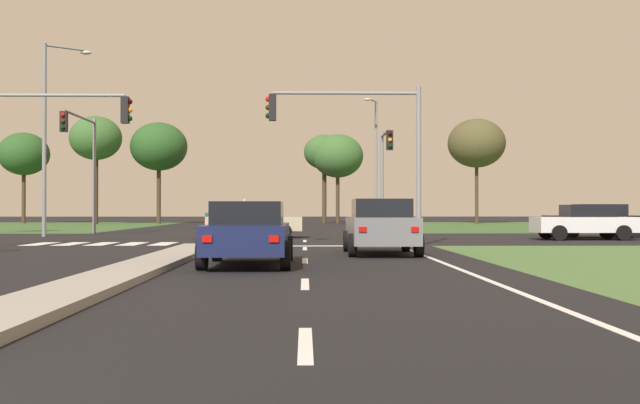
{
  "coord_description": "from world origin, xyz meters",
  "views": [
    {
      "loc": [
        3.49,
        -4.26,
        1.31
      ],
      "look_at": [
        4.21,
        31.43,
        1.64
      ],
      "focal_mm": 43.34,
      "sensor_mm": 36.0,
      "label": 1
    }
  ],
  "objects_px": {
    "traffic_signal_far_left": "(84,151)",
    "treeline_second": "(96,139)",
    "treeline_fourth": "(324,153)",
    "treeline_third": "(159,147)",
    "car_white_eighth": "(585,222)",
    "car_black_fourth": "(596,220)",
    "street_lamp_second": "(49,129)",
    "car_grey_fifth": "(381,226)",
    "car_blue_near": "(234,215)",
    "treeline_fifth": "(338,156)",
    "street_lamp_third": "(375,156)",
    "pedestrian_at_median": "(245,211)",
    "treeline_near": "(24,154)",
    "traffic_signal_near_left": "(45,137)",
    "traffic_signal_far_right": "(385,162)",
    "traffic_signal_near_right": "(362,134)",
    "car_teal_seventh": "(222,216)",
    "treeline_sixth": "(477,143)",
    "car_beige_sixth": "(254,221)",
    "car_navy_third": "(248,233)"
  },
  "relations": [
    {
      "from": "car_navy_third",
      "to": "treeline_fifth",
      "type": "xyz_separation_m",
      "value": [
        4.35,
        52.96,
        5.42
      ]
    },
    {
      "from": "traffic_signal_near_right",
      "to": "traffic_signal_far_left",
      "type": "height_order",
      "value": "traffic_signal_far_left"
    },
    {
      "from": "car_beige_sixth",
      "to": "car_blue_near",
      "type": "bearing_deg",
      "value": -172.81
    },
    {
      "from": "treeline_fourth",
      "to": "treeline_third",
      "type": "bearing_deg",
      "value": -170.13
    },
    {
      "from": "traffic_signal_near_left",
      "to": "street_lamp_third",
      "type": "xyz_separation_m",
      "value": [
        14.56,
        29.91,
        1.4
      ]
    },
    {
      "from": "car_teal_seventh",
      "to": "traffic_signal_near_right",
      "type": "xyz_separation_m",
      "value": [
        7.82,
        -26.3,
        3.2
      ]
    },
    {
      "from": "car_blue_near",
      "to": "traffic_signal_near_left",
      "type": "height_order",
      "value": "traffic_signal_near_left"
    },
    {
      "from": "car_beige_sixth",
      "to": "treeline_fourth",
      "type": "relative_size",
      "value": 0.53
    },
    {
      "from": "traffic_signal_far_left",
      "to": "treeline_second",
      "type": "distance_m",
      "value": 29.69
    },
    {
      "from": "treeline_fifth",
      "to": "traffic_signal_far_right",
      "type": "bearing_deg",
      "value": -88.07
    },
    {
      "from": "treeline_fifth",
      "to": "treeline_fourth",
      "type": "bearing_deg",
      "value": 152.55
    },
    {
      "from": "pedestrian_at_median",
      "to": "treeline_fourth",
      "type": "height_order",
      "value": "treeline_fourth"
    },
    {
      "from": "traffic_signal_far_left",
      "to": "car_white_eighth",
      "type": "bearing_deg",
      "value": -15.3
    },
    {
      "from": "car_blue_near",
      "to": "treeline_second",
      "type": "xyz_separation_m",
      "value": [
        -12.58,
        5.79,
        6.63
      ]
    },
    {
      "from": "car_white_eighth",
      "to": "treeline_sixth",
      "type": "distance_m",
      "value": 36.55
    },
    {
      "from": "car_blue_near",
      "to": "car_teal_seventh",
      "type": "relative_size",
      "value": 0.99
    },
    {
      "from": "traffic_signal_far_left",
      "to": "street_lamp_third",
      "type": "distance_m",
      "value": 24.85
    },
    {
      "from": "car_white_eighth",
      "to": "treeline_fourth",
      "type": "height_order",
      "value": "treeline_fourth"
    },
    {
      "from": "traffic_signal_far_right",
      "to": "treeline_sixth",
      "type": "xyz_separation_m",
      "value": [
        11.24,
        29.06,
        3.47
      ]
    },
    {
      "from": "street_lamp_second",
      "to": "treeline_second",
      "type": "height_order",
      "value": "treeline_second"
    },
    {
      "from": "traffic_signal_near_left",
      "to": "traffic_signal_far_left",
      "type": "distance_m",
      "value": 11.41
    },
    {
      "from": "car_white_eighth",
      "to": "traffic_signal_far_left",
      "type": "bearing_deg",
      "value": 74.7
    },
    {
      "from": "traffic_signal_far_left",
      "to": "pedestrian_at_median",
      "type": "height_order",
      "value": "traffic_signal_far_left"
    },
    {
      "from": "traffic_signal_far_right",
      "to": "treeline_third",
      "type": "distance_m",
      "value": 34.29
    },
    {
      "from": "car_teal_seventh",
      "to": "treeline_fourth",
      "type": "relative_size",
      "value": 0.52
    },
    {
      "from": "traffic_signal_far_left",
      "to": "treeline_second",
      "type": "xyz_separation_m",
      "value": [
        -7.14,
        28.64,
        3.2
      ]
    },
    {
      "from": "car_teal_seventh",
      "to": "car_white_eighth",
      "type": "height_order",
      "value": "car_teal_seventh"
    },
    {
      "from": "pedestrian_at_median",
      "to": "street_lamp_second",
      "type": "bearing_deg",
      "value": 47.59
    },
    {
      "from": "treeline_second",
      "to": "treeline_third",
      "type": "distance_m",
      "value": 5.44
    },
    {
      "from": "car_beige_sixth",
      "to": "car_teal_seventh",
      "type": "xyz_separation_m",
      "value": [
        -3.44,
        18.71,
        0.05
      ]
    },
    {
      "from": "traffic_signal_near_left",
      "to": "treeline_near",
      "type": "distance_m",
      "value": 46.77
    },
    {
      "from": "car_teal_seventh",
      "to": "treeline_sixth",
      "type": "xyz_separation_m",
      "value": [
        21.1,
        14.48,
        6.37
      ]
    },
    {
      "from": "car_grey_fifth",
      "to": "street_lamp_third",
      "type": "relative_size",
      "value": 0.46
    },
    {
      "from": "car_teal_seventh",
      "to": "traffic_signal_far_right",
      "type": "xyz_separation_m",
      "value": [
        9.86,
        -14.57,
        2.9
      ]
    },
    {
      "from": "car_beige_sixth",
      "to": "traffic_signal_far_right",
      "type": "height_order",
      "value": "traffic_signal_far_right"
    },
    {
      "from": "street_lamp_second",
      "to": "car_navy_third",
      "type": "bearing_deg",
      "value": -60.16
    },
    {
      "from": "pedestrian_at_median",
      "to": "treeline_near",
      "type": "distance_m",
      "value": 35.33
    },
    {
      "from": "pedestrian_at_median",
      "to": "car_black_fourth",
      "type": "bearing_deg",
      "value": 158.22
    },
    {
      "from": "car_grey_fifth",
      "to": "car_white_eighth",
      "type": "bearing_deg",
      "value": 46.58
    },
    {
      "from": "traffic_signal_near_left",
      "to": "street_lamp_third",
      "type": "relative_size",
      "value": 0.59
    },
    {
      "from": "car_blue_near",
      "to": "traffic_signal_far_left",
      "type": "distance_m",
      "value": 23.74
    },
    {
      "from": "traffic_signal_near_right",
      "to": "traffic_signal_near_left",
      "type": "distance_m",
      "value": 11.33
    },
    {
      "from": "car_beige_sixth",
      "to": "traffic_signal_far_left",
      "type": "bearing_deg",
      "value": -112.65
    },
    {
      "from": "car_blue_near",
      "to": "treeline_near",
      "type": "bearing_deg",
      "value": -25.39
    },
    {
      "from": "traffic_signal_far_right",
      "to": "treeline_fifth",
      "type": "distance_m",
      "value": 31.62
    },
    {
      "from": "treeline_fifth",
      "to": "treeline_sixth",
      "type": "xyz_separation_m",
      "value": [
        12.3,
        -2.45,
        0.99
      ]
    },
    {
      "from": "car_black_fourth",
      "to": "street_lamp_second",
      "type": "relative_size",
      "value": 0.49
    },
    {
      "from": "car_white_eighth",
      "to": "treeline_second",
      "type": "xyz_separation_m",
      "value": [
        -30.16,
        34.94,
        6.67
      ]
    },
    {
      "from": "car_black_fourth",
      "to": "car_white_eighth",
      "type": "bearing_deg",
      "value": 150.3
    },
    {
      "from": "treeline_sixth",
      "to": "car_navy_third",
      "type": "bearing_deg",
      "value": -108.24
    }
  ]
}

